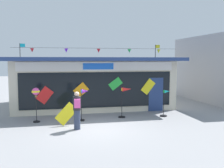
# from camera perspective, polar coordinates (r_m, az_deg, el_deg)

# --- Properties ---
(ground_plane) EXTENTS (80.00, 80.00, 0.00)m
(ground_plane) POSITION_cam_1_polar(r_m,az_deg,el_deg) (11.86, -3.48, -9.60)
(ground_plane) COLOR gray
(kite_shop_building) EXTENTS (10.05, 6.96, 4.12)m
(kite_shop_building) POSITION_cam_1_polar(r_m,az_deg,el_deg) (17.52, -4.50, 0.64)
(kite_shop_building) COLOR beige
(kite_shop_building) RESTS_ON ground_plane
(wind_spinner_far_left) EXTENTS (0.36, 0.36, 1.71)m
(wind_spinner_far_left) POSITION_cam_1_polar(r_m,az_deg,el_deg) (13.10, -16.47, -2.31)
(wind_spinner_far_left) COLOR black
(wind_spinner_far_left) RESTS_ON ground_plane
(wind_spinner_left) EXTENTS (0.56, 0.32, 1.61)m
(wind_spinner_left) POSITION_cam_1_polar(r_m,az_deg,el_deg) (13.01, -6.22, -3.11)
(wind_spinner_left) COLOR black
(wind_spinner_left) RESTS_ON ground_plane
(wind_spinner_center_left) EXTENTS (0.75, 0.37, 1.62)m
(wind_spinner_center_left) POSITION_cam_1_polar(r_m,az_deg,el_deg) (13.68, 2.96, -2.73)
(wind_spinner_center_left) COLOR black
(wind_spinner_center_left) RESTS_ON ground_plane
(wind_spinner_center_right) EXTENTS (0.55, 0.37, 1.45)m
(wind_spinner_center_right) POSITION_cam_1_polar(r_m,az_deg,el_deg) (14.28, 11.70, -3.85)
(wind_spinner_center_right) COLOR black
(wind_spinner_center_right) RESTS_ON ground_plane
(person_near_camera) EXTENTS (0.34, 0.45, 1.68)m
(person_near_camera) POSITION_cam_1_polar(r_m,az_deg,el_deg) (11.45, -7.74, -5.62)
(person_near_camera) COLOR #333D56
(person_near_camera) RESTS_ON ground_plane
(display_kite_on_ground) EXTENTS (1.09, 0.25, 1.09)m
(display_kite_on_ground) POSITION_cam_1_polar(r_m,az_deg,el_deg) (12.32, -10.05, -6.50)
(display_kite_on_ground) COLOR yellow
(display_kite_on_ground) RESTS_ON ground_plane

